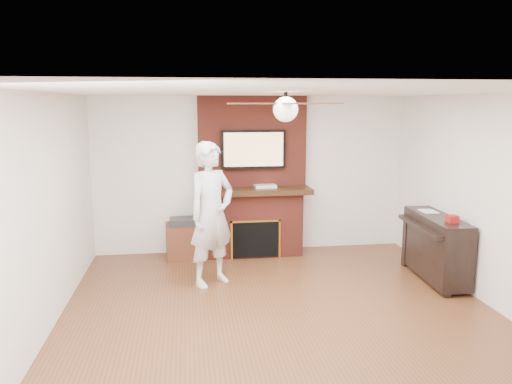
{
  "coord_description": "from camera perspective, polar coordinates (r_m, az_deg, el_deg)",
  "views": [
    {
      "loc": [
        -1.03,
        -5.15,
        2.38
      ],
      "look_at": [
        -0.18,
        0.9,
        1.29
      ],
      "focal_mm": 35.0,
      "sensor_mm": 36.0,
      "label": 1
    }
  ],
  "objects": [
    {
      "name": "side_table",
      "position": [
        7.91,
        -8.22,
        -5.36
      ],
      "size": [
        0.58,
        0.58,
        0.63
      ],
      "rotation": [
        0.0,
        0.0,
        0.07
      ],
      "color": "#4F2616",
      "rests_on": "ground"
    },
    {
      "name": "candle_green",
      "position": [
        7.94,
        0.23,
        -7.03
      ],
      "size": [
        0.07,
        0.07,
        0.08
      ],
      "primitive_type": "cylinder",
      "color": "#3D702D",
      "rests_on": "ground"
    },
    {
      "name": "candle_orange",
      "position": [
        7.91,
        -1.56,
        -7.01
      ],
      "size": [
        0.07,
        0.07,
        0.11
      ],
      "primitive_type": "cylinder",
      "color": "orange",
      "rests_on": "ground"
    },
    {
      "name": "tv",
      "position": [
        7.75,
        -0.3,
        4.91
      ],
      "size": [
        1.0,
        0.08,
        0.6
      ],
      "color": "black",
      "rests_on": "fireplace"
    },
    {
      "name": "ceiling_fan",
      "position": [
        5.25,
        3.4,
        9.53
      ],
      "size": [
        1.21,
        1.21,
        0.31
      ],
      "color": "black",
      "rests_on": "room_shell"
    },
    {
      "name": "cable_box",
      "position": [
        7.8,
        1.07,
        0.67
      ],
      "size": [
        0.34,
        0.21,
        0.05
      ],
      "primitive_type": "cube",
      "rotation": [
        0.0,
        0.0,
        0.06
      ],
      "color": "silver",
      "rests_on": "fireplace"
    },
    {
      "name": "fireplace",
      "position": [
        7.89,
        -0.34,
        -0.03
      ],
      "size": [
        1.78,
        0.64,
        2.5
      ],
      "color": "maroon",
      "rests_on": "ground"
    },
    {
      "name": "piano",
      "position": [
        7.22,
        19.8,
        -5.81
      ],
      "size": [
        0.58,
        1.38,
        0.98
      ],
      "rotation": [
        0.0,
        0.0,
        -0.06
      ],
      "color": "black",
      "rests_on": "ground"
    },
    {
      "name": "candle_cream_extra",
      "position": [
        7.87,
        -1.87,
        -7.14
      ],
      "size": [
        0.08,
        0.08,
        0.1
      ],
      "primitive_type": "cylinder",
      "color": "beige",
      "rests_on": "ground"
    },
    {
      "name": "candle_blue",
      "position": [
        7.96,
        0.83,
        -6.99
      ],
      "size": [
        0.06,
        0.06,
        0.09
      ],
      "primitive_type": "cylinder",
      "color": "#2E5A8A",
      "rests_on": "ground"
    },
    {
      "name": "person",
      "position": [
        6.56,
        -5.11,
        -2.54
      ],
      "size": [
        0.84,
        0.78,
        1.9
      ],
      "primitive_type": "imported",
      "rotation": [
        0.0,
        0.0,
        0.62
      ],
      "color": "silver",
      "rests_on": "ground"
    },
    {
      "name": "room_shell",
      "position": [
        5.37,
        3.28,
        -2.08
      ],
      "size": [
        5.36,
        5.86,
        2.86
      ],
      "color": "#522D18",
      "rests_on": "ground"
    },
    {
      "name": "candle_cream",
      "position": [
        7.91,
        0.58,
        -7.04
      ],
      "size": [
        0.08,
        0.08,
        0.1
      ],
      "primitive_type": "cylinder",
      "color": "beige",
      "rests_on": "ground"
    }
  ]
}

